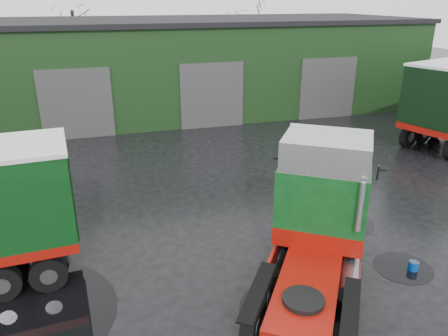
{
  "coord_description": "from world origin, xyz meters",
  "views": [
    {
      "loc": [
        -5.07,
        -11.83,
        7.64
      ],
      "look_at": [
        -0.65,
        2.71,
        1.7
      ],
      "focal_mm": 35.0,
      "sensor_mm": 36.0,
      "label": 1
    }
  ],
  "objects_px": {
    "hero_tractor": "(315,229)",
    "wash_bucket": "(413,266)",
    "warehouse": "(190,63)",
    "tree_back_a": "(75,33)",
    "tree_back_b": "(247,40)"
  },
  "relations": [
    {
      "from": "warehouse",
      "to": "tree_back_b",
      "type": "height_order",
      "value": "tree_back_b"
    },
    {
      "from": "warehouse",
      "to": "hero_tractor",
      "type": "height_order",
      "value": "warehouse"
    },
    {
      "from": "warehouse",
      "to": "wash_bucket",
      "type": "bearing_deg",
      "value": -85.99
    },
    {
      "from": "warehouse",
      "to": "wash_bucket",
      "type": "relative_size",
      "value": 109.22
    },
    {
      "from": "tree_back_b",
      "to": "hero_tractor",
      "type": "bearing_deg",
      "value": -106.72
    },
    {
      "from": "hero_tractor",
      "to": "wash_bucket",
      "type": "height_order",
      "value": "hero_tractor"
    },
    {
      "from": "warehouse",
      "to": "tree_back_a",
      "type": "relative_size",
      "value": 3.41
    },
    {
      "from": "warehouse",
      "to": "wash_bucket",
      "type": "xyz_separation_m",
      "value": [
        1.6,
        -22.85,
        -3.02
      ]
    },
    {
      "from": "hero_tractor",
      "to": "tree_back_b",
      "type": "xyz_separation_m",
      "value": [
        9.91,
        33.0,
        1.69
      ]
    },
    {
      "from": "wash_bucket",
      "to": "tree_back_b",
      "type": "xyz_separation_m",
      "value": [
        6.4,
        32.85,
        3.61
      ]
    },
    {
      "from": "hero_tractor",
      "to": "warehouse",
      "type": "bearing_deg",
      "value": 120.18
    },
    {
      "from": "hero_tractor",
      "to": "wash_bucket",
      "type": "relative_size",
      "value": 22.32
    },
    {
      "from": "warehouse",
      "to": "tree_back_b",
      "type": "xyz_separation_m",
      "value": [
        8.0,
        10.0,
        0.59
      ]
    },
    {
      "from": "tree_back_a",
      "to": "hero_tractor",
      "type": "bearing_deg",
      "value": -79.55
    },
    {
      "from": "hero_tractor",
      "to": "tree_back_b",
      "type": "bearing_deg",
      "value": 108.21
    }
  ]
}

